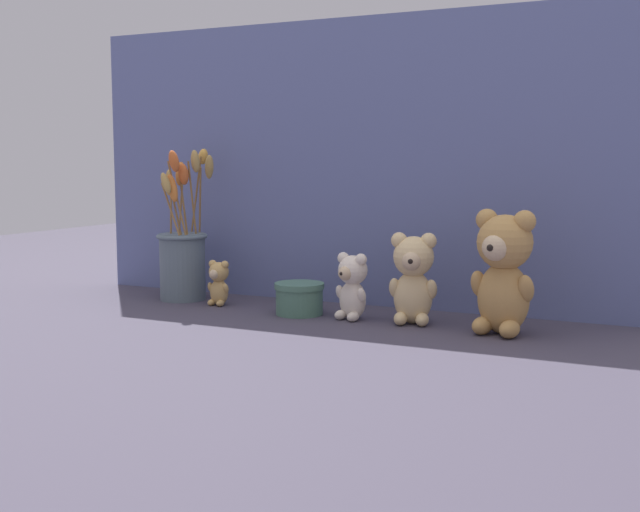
{
  "coord_description": "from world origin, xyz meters",
  "views": [
    {
      "loc": [
        0.7,
        -1.47,
        0.32
      ],
      "look_at": [
        0.0,
        0.02,
        0.12
      ],
      "focal_mm": 45.0,
      "sensor_mm": 36.0,
      "label": 1
    }
  ],
  "objects_px": {
    "teddy_bear_tiny": "(219,282)",
    "decorative_tin_tall": "(299,299)",
    "teddy_bear_large": "(503,270)",
    "teddy_bear_medium": "(413,276)",
    "teddy_bear_small": "(352,285)",
    "flower_vase": "(183,255)"
  },
  "relations": [
    {
      "from": "teddy_bear_medium",
      "to": "teddy_bear_small",
      "type": "xyz_separation_m",
      "value": [
        -0.12,
        -0.01,
        -0.02
      ]
    },
    {
      "from": "flower_vase",
      "to": "teddy_bear_tiny",
      "type": "bearing_deg",
      "value": -13.7
    },
    {
      "from": "teddy_bear_large",
      "to": "teddy_bear_tiny",
      "type": "height_order",
      "value": "teddy_bear_large"
    },
    {
      "from": "teddy_bear_tiny",
      "to": "flower_vase",
      "type": "distance_m",
      "value": 0.13
    },
    {
      "from": "teddy_bear_tiny",
      "to": "flower_vase",
      "type": "xyz_separation_m",
      "value": [
        -0.11,
        0.03,
        0.05
      ]
    },
    {
      "from": "flower_vase",
      "to": "teddy_bear_medium",
      "type": "bearing_deg",
      "value": -3.71
    },
    {
      "from": "teddy_bear_medium",
      "to": "teddy_bear_small",
      "type": "distance_m",
      "value": 0.13
    },
    {
      "from": "flower_vase",
      "to": "decorative_tin_tall",
      "type": "distance_m",
      "value": 0.33
    },
    {
      "from": "teddy_bear_medium",
      "to": "decorative_tin_tall",
      "type": "distance_m",
      "value": 0.25
    },
    {
      "from": "teddy_bear_tiny",
      "to": "decorative_tin_tall",
      "type": "height_order",
      "value": "teddy_bear_tiny"
    },
    {
      "from": "teddy_bear_large",
      "to": "flower_vase",
      "type": "xyz_separation_m",
      "value": [
        -0.75,
        0.06,
        -0.02
      ]
    },
    {
      "from": "flower_vase",
      "to": "decorative_tin_tall",
      "type": "relative_size",
      "value": 3.35
    },
    {
      "from": "flower_vase",
      "to": "decorative_tin_tall",
      "type": "xyz_separation_m",
      "value": [
        0.32,
        -0.05,
        -0.07
      ]
    },
    {
      "from": "flower_vase",
      "to": "decorative_tin_tall",
      "type": "bearing_deg",
      "value": -8.4
    },
    {
      "from": "decorative_tin_tall",
      "to": "teddy_bear_tiny",
      "type": "bearing_deg",
      "value": 174.56
    },
    {
      "from": "flower_vase",
      "to": "teddy_bear_large",
      "type": "bearing_deg",
      "value": -4.31
    },
    {
      "from": "teddy_bear_medium",
      "to": "flower_vase",
      "type": "xyz_separation_m",
      "value": [
        -0.57,
        0.04,
        0.01
      ]
    },
    {
      "from": "teddy_bear_large",
      "to": "teddy_bear_small",
      "type": "height_order",
      "value": "teddy_bear_large"
    },
    {
      "from": "teddy_bear_tiny",
      "to": "flower_vase",
      "type": "bearing_deg",
      "value": 166.3
    },
    {
      "from": "teddy_bear_large",
      "to": "teddy_bear_small",
      "type": "relative_size",
      "value": 1.7
    },
    {
      "from": "teddy_bear_medium",
      "to": "decorative_tin_tall",
      "type": "relative_size",
      "value": 1.73
    },
    {
      "from": "teddy_bear_large",
      "to": "teddy_bear_small",
      "type": "bearing_deg",
      "value": 178.78
    }
  ]
}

